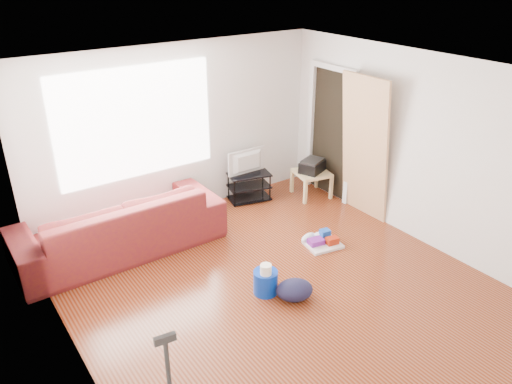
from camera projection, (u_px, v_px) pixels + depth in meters
room at (282, 188)px, 5.40m from camera, size 4.51×5.01×2.51m
sofa at (123, 249)px, 6.62m from camera, size 2.65×1.04×0.77m
tv_stand at (249, 186)px, 7.87m from camera, size 0.72×0.51×0.45m
tv at (249, 163)px, 7.70m from camera, size 0.66×0.09×0.38m
side_table at (312, 175)px, 7.97m from camera, size 0.61×0.61×0.42m
printer at (312, 166)px, 7.89m from camera, size 0.48×0.42×0.21m
bucket at (265, 292)px, 5.78m from camera, size 0.37×0.37×0.28m
toilet_paper at (266, 280)px, 5.66m from camera, size 0.13×0.13×0.12m
cleaning_tray at (323, 242)px, 6.70m from camera, size 0.51×0.44×0.16m
backpack at (294, 298)px, 5.68m from camera, size 0.52×0.47×0.23m
sneakers at (315, 236)px, 6.82m from camera, size 0.48×0.25×0.11m
door_panel at (358, 213)px, 7.55m from camera, size 0.26×0.84×2.10m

